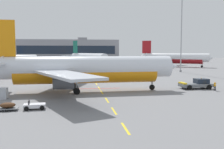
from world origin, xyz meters
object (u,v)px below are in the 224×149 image
(pushback_tug, at_px, (197,84))
(airliner_far_center, at_px, (87,58))
(baggage_train, at_px, (8,106))
(ground_crew_worker, at_px, (215,86))
(airliner_far_right, at_px, (9,59))
(airliner_mid_left, at_px, (174,58))
(uld_cargo_container, at_px, (2,93))
(apron_light_mast_far, at_px, (182,19))
(airliner_foreground, at_px, (84,69))

(pushback_tug, height_order, airliner_far_center, airliner_far_center)
(baggage_train, distance_m, ground_crew_worker, 35.00)
(airliner_far_center, xyz_separation_m, airliner_far_right, (-36.48, 11.39, -0.55))
(airliner_mid_left, distance_m, airliner_far_center, 39.23)
(airliner_far_center, height_order, uld_cargo_container, airliner_far_center)
(baggage_train, xyz_separation_m, uld_cargo_container, (-2.93, 8.60, 0.28))
(pushback_tug, bearing_deg, uld_cargo_container, -169.55)
(uld_cargo_container, bearing_deg, pushback_tug, 10.45)
(airliner_mid_left, relative_size, apron_light_mast_far, 1.06)
(airliner_foreground, relative_size, airliner_mid_left, 1.11)
(airliner_foreground, distance_m, ground_crew_worker, 23.66)
(pushback_tug, height_order, apron_light_mast_far, apron_light_mast_far)
(airliner_far_center, xyz_separation_m, baggage_train, (-13.57, -87.91, -3.40))
(airliner_mid_left, relative_size, uld_cargo_container, 19.28)
(airliner_far_center, relative_size, baggage_train, 3.85)
(airliner_mid_left, distance_m, uld_cargo_container, 94.06)
(airliner_mid_left, bearing_deg, apron_light_mast_far, -106.61)
(airliner_foreground, xyz_separation_m, uld_cargo_container, (-12.45, -5.22, -3.15))
(ground_crew_worker, relative_size, apron_light_mast_far, 0.06)
(pushback_tug, bearing_deg, ground_crew_worker, -55.80)
(airliner_far_right, bearing_deg, apron_light_mast_far, -33.97)
(pushback_tug, xyz_separation_m, baggage_train, (-30.92, -14.84, -0.38))
(pushback_tug, xyz_separation_m, airliner_far_right, (-53.83, 84.45, 2.47))
(airliner_far_right, xyz_separation_m, ground_crew_worker, (55.82, -87.39, -2.45))
(baggage_train, bearing_deg, uld_cargo_container, 108.81)
(pushback_tug, relative_size, airliner_far_center, 0.18)
(airliner_far_center, xyz_separation_m, uld_cargo_container, (-16.49, -79.31, -3.13))
(baggage_train, distance_m, uld_cargo_container, 9.09)
(ground_crew_worker, height_order, apron_light_mast_far, apron_light_mast_far)
(airliner_far_center, relative_size, airliner_far_right, 1.19)
(airliner_mid_left, height_order, uld_cargo_container, airliner_mid_left)
(airliner_far_center, height_order, baggage_train, airliner_far_center)
(apron_light_mast_far, bearing_deg, airliner_mid_left, 73.39)
(airliner_far_right, distance_m, apron_light_mast_far, 81.61)
(uld_cargo_container, bearing_deg, baggage_train, -71.19)
(apron_light_mast_far, bearing_deg, pushback_tug, -107.88)
(airliner_mid_left, distance_m, airliner_far_right, 77.00)
(airliner_mid_left, bearing_deg, baggage_train, -121.94)
(airliner_far_center, relative_size, uld_cargo_container, 20.65)
(airliner_mid_left, bearing_deg, airliner_foreground, -121.41)
(airliner_far_center, distance_m, apron_light_mast_far, 47.16)
(baggage_train, bearing_deg, ground_crew_worker, 19.90)
(airliner_far_center, bearing_deg, airliner_foreground, -93.12)
(baggage_train, height_order, ground_crew_worker, ground_crew_worker)
(airliner_far_right, relative_size, baggage_train, 3.23)
(airliner_foreground, xyz_separation_m, ground_crew_worker, (23.39, -1.90, -3.02))
(airliner_far_right, xyz_separation_m, baggage_train, (22.91, -99.30, -2.85))
(airliner_far_center, xyz_separation_m, apron_light_mast_far, (30.12, -33.47, 14.00))
(ground_crew_worker, height_order, uld_cargo_container, ground_crew_worker)
(airliner_far_right, bearing_deg, ground_crew_worker, -57.43)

